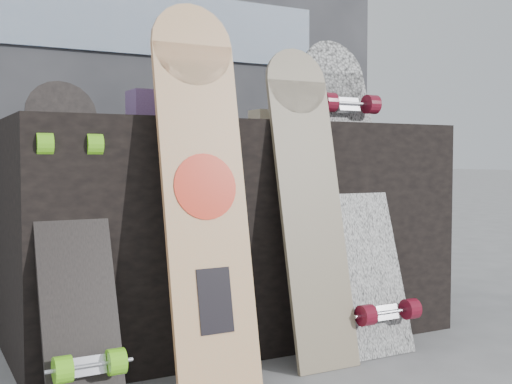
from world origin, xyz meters
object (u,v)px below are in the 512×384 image
longboard_celtic (309,194)px  longboard_geisha (204,181)px  vendor_table (235,231)px  longboard_cascadia (355,184)px  skateboard_dark (73,232)px

longboard_celtic → longboard_geisha: bearing=-173.8°
vendor_table → longboard_cascadia: size_ratio=1.43×
vendor_table → longboard_cascadia: 0.48m
longboard_celtic → skateboard_dark: size_ratio=1.15×
longboard_celtic → skateboard_dark: longboard_celtic is taller
vendor_table → skateboard_dark: size_ratio=1.77×
longboard_cascadia → skateboard_dark: size_ratio=1.23×
vendor_table → skateboard_dark: skateboard_dark is taller
longboard_geisha → longboard_celtic: (0.40, 0.04, -0.05)m
vendor_table → longboard_celtic: 0.41m
longboard_geisha → longboard_cascadia: size_ratio=1.02×
vendor_table → longboard_celtic: bearing=-76.0°
skateboard_dark → longboard_celtic: bearing=-3.5°
longboard_geisha → skateboard_dark: (-0.36, 0.09, -0.14)m
longboard_geisha → longboard_celtic: longboard_geisha is taller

